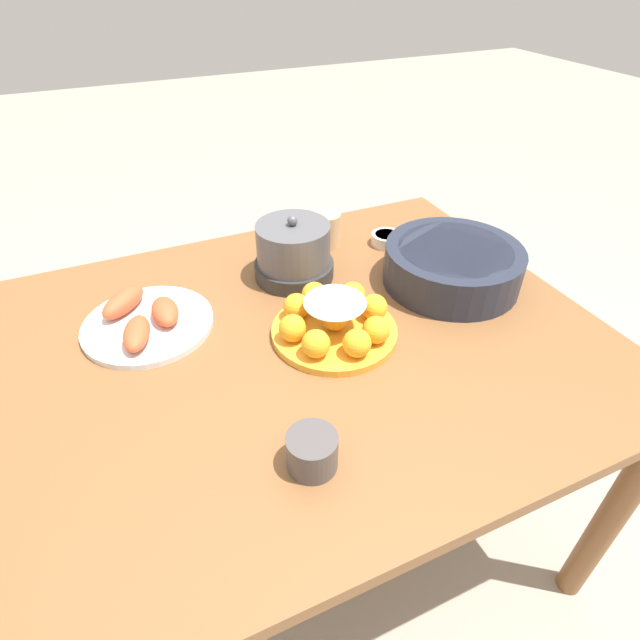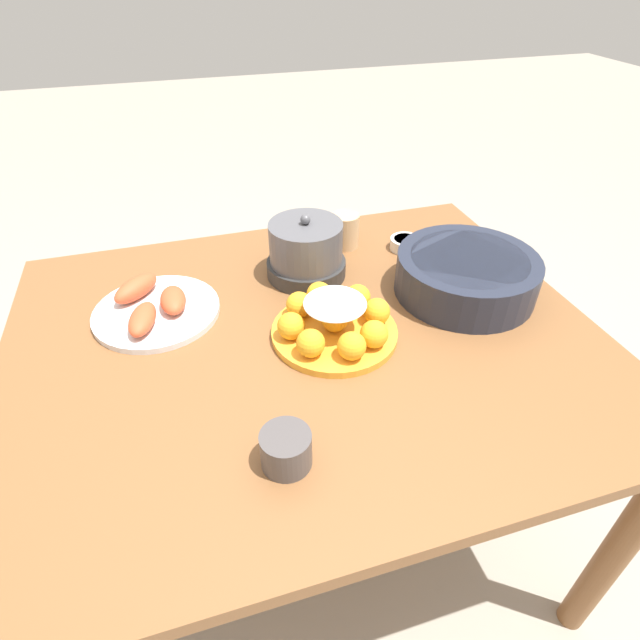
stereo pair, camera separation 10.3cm
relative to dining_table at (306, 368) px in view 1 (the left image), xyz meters
name	(u,v)px [view 1 (the left image)]	position (x,y,z in m)	size (l,w,h in m)	color
ground_plane	(310,522)	(0.00, 0.00, -0.63)	(12.00, 12.00, 0.00)	#9E9384
dining_table	(306,368)	(0.00, 0.00, 0.00)	(1.23, 0.99, 0.72)	brown
cake_plate	(334,321)	(0.06, -0.02, 0.13)	(0.26, 0.26, 0.09)	gold
serving_bowl	(452,264)	(0.40, 0.05, 0.14)	(0.32, 0.32, 0.09)	#232838
sauce_bowl	(387,239)	(0.35, 0.28, 0.11)	(0.08, 0.08, 0.03)	silver
seafood_platter	(145,320)	(-0.30, 0.17, 0.11)	(0.28, 0.28, 0.06)	silver
cup_near	(312,451)	(-0.11, -0.30, 0.12)	(0.08, 0.08, 0.06)	#4C4747
cup_far	(326,230)	(0.20, 0.34, 0.14)	(0.08, 0.08, 0.09)	#DBB27F
warming_pot	(294,252)	(0.06, 0.23, 0.16)	(0.19, 0.19, 0.16)	#2D2D2D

